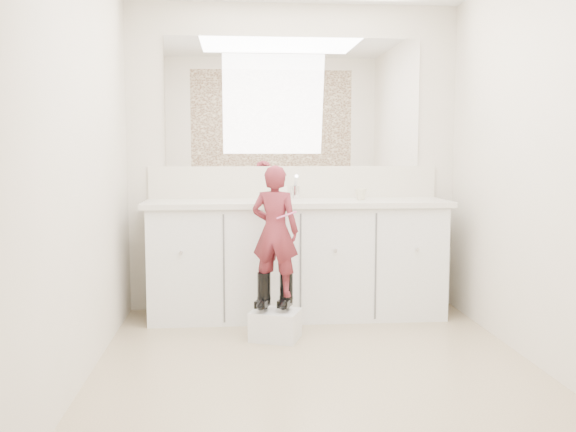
{
  "coord_description": "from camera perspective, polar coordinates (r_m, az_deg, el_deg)",
  "views": [
    {
      "loc": [
        -0.47,
        -3.58,
        1.27
      ],
      "look_at": [
        -0.11,
        0.69,
        0.83
      ],
      "focal_mm": 40.0,
      "sensor_mm": 36.0,
      "label": 1
    }
  ],
  "objects": [
    {
      "name": "wall_front",
      "position": [
        2.14,
        7.99,
        3.92
      ],
      "size": [
        2.6,
        0.0,
        2.6
      ],
      "primitive_type": "plane",
      "rotation": [
        -1.57,
        0.0,
        0.0
      ],
      "color": "beige",
      "rests_on": "floor"
    },
    {
      "name": "faucet",
      "position": [
        4.99,
        0.63,
        2.12
      ],
      "size": [
        0.08,
        0.08,
        0.1
      ],
      "primitive_type": "cylinder",
      "color": "silver",
      "rests_on": "countertop"
    },
    {
      "name": "toddler",
      "position": [
        4.26,
        -1.16,
        -1.33
      ],
      "size": [
        0.37,
        0.3,
        0.87
      ],
      "primitive_type": "imported",
      "rotation": [
        0.0,
        0.0,
        2.8
      ],
      "color": "#A33243",
      "rests_on": "step_stool"
    },
    {
      "name": "backsplash",
      "position": [
        5.09,
        0.51,
        3.04
      ],
      "size": [
        2.28,
        0.03,
        0.25
      ],
      "primitive_type": "cube",
      "color": "beige",
      "rests_on": "countertop"
    },
    {
      "name": "wall_right",
      "position": [
        4.0,
        21.58,
        4.48
      ],
      "size": [
        0.0,
        3.0,
        3.0
      ],
      "primitive_type": "plane",
      "rotation": [
        1.57,
        0.0,
        -1.57
      ],
      "color": "beige",
      "rests_on": "floor"
    },
    {
      "name": "toothbrush",
      "position": [
        4.17,
        -0.13,
        0.08
      ],
      "size": [
        0.13,
        0.06,
        0.06
      ],
      "primitive_type": "cylinder",
      "rotation": [
        0.0,
        1.22,
        -0.35
      ],
      "color": "pink",
      "rests_on": "toddler"
    },
    {
      "name": "wall_back",
      "position": [
        5.1,
        0.5,
        5.13
      ],
      "size": [
        2.6,
        0.0,
        2.6
      ],
      "primitive_type": "plane",
      "rotation": [
        1.57,
        0.0,
        0.0
      ],
      "color": "beige",
      "rests_on": "floor"
    },
    {
      "name": "cup",
      "position": [
        4.92,
        6.47,
        1.95
      ],
      "size": [
        0.1,
        0.1,
        0.09
      ],
      "primitive_type": "imported",
      "rotation": [
        0.0,
        0.0,
        0.03
      ],
      "color": "beige",
      "rests_on": "countertop"
    },
    {
      "name": "countertop",
      "position": [
        4.83,
        0.81,
        1.16
      ],
      "size": [
        2.28,
        0.58,
        0.04
      ],
      "primitive_type": "cube",
      "color": "beige",
      "rests_on": "vanity_cabinet"
    },
    {
      "name": "mirror",
      "position": [
        5.1,
        0.52,
        10.07
      ],
      "size": [
        2.0,
        0.02,
        1.0
      ],
      "primitive_type": "cube",
      "color": "white",
      "rests_on": "wall_back"
    },
    {
      "name": "step_stool",
      "position": [
        4.37,
        -1.13,
        -9.66
      ],
      "size": [
        0.38,
        0.35,
        0.2
      ],
      "primitive_type": "cube",
      "rotation": [
        0.0,
        0.0,
        -0.35
      ],
      "color": "silver",
      "rests_on": "floor"
    },
    {
      "name": "boot_right",
      "position": [
        4.34,
        -0.15,
        -6.68
      ],
      "size": [
        0.15,
        0.19,
        0.26
      ],
      "primitive_type": null,
      "rotation": [
        0.0,
        0.0,
        -0.35
      ],
      "color": "black",
      "rests_on": "step_stool"
    },
    {
      "name": "vanity_cabinet",
      "position": [
        4.9,
        0.79,
        -4.01
      ],
      "size": [
        2.2,
        0.55,
        0.85
      ],
      "primitive_type": "cube",
      "color": "silver",
      "rests_on": "floor"
    },
    {
      "name": "soap_bottle",
      "position": [
        4.81,
        -0.62,
        2.35
      ],
      "size": [
        0.09,
        0.09,
        0.16
      ],
      "primitive_type": "imported",
      "rotation": [
        0.0,
        0.0,
        0.32
      ],
      "color": "white",
      "rests_on": "countertop"
    },
    {
      "name": "floor",
      "position": [
        3.83,
        2.62,
        -13.48
      ],
      "size": [
        3.0,
        3.0,
        0.0
      ],
      "primitive_type": "plane",
      "color": "#89735A",
      "rests_on": "ground"
    },
    {
      "name": "wall_left",
      "position": [
        3.68,
        -17.88,
        4.52
      ],
      "size": [
        0.0,
        3.0,
        3.0
      ],
      "primitive_type": "plane",
      "rotation": [
        1.57,
        0.0,
        1.57
      ],
      "color": "beige",
      "rests_on": "floor"
    },
    {
      "name": "dot_panel",
      "position": [
        2.18,
        8.1,
        15.85
      ],
      "size": [
        2.0,
        0.01,
        1.2
      ],
      "primitive_type": "cube",
      "color": "#472819",
      "rests_on": "wall_front"
    },
    {
      "name": "boot_left",
      "position": [
        4.33,
        -2.15,
        -6.71
      ],
      "size": [
        0.15,
        0.19,
        0.26
      ],
      "primitive_type": null,
      "rotation": [
        0.0,
        0.0,
        -0.35
      ],
      "color": "black",
      "rests_on": "step_stool"
    }
  ]
}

